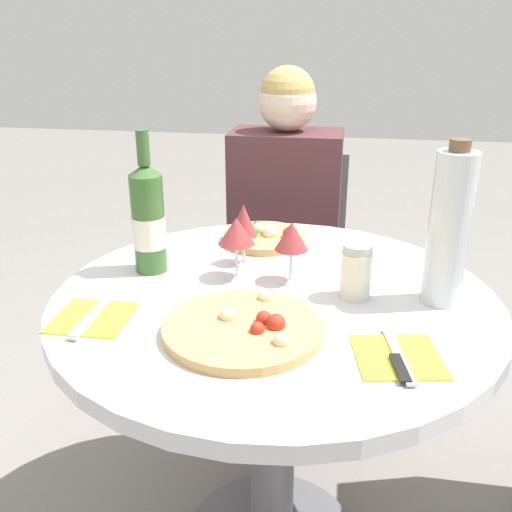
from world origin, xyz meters
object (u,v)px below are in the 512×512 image
at_px(dining_table, 274,354).
at_px(chair_behind_diner, 286,274).
at_px(pizza_large, 245,328).
at_px(wine_bottle, 148,219).
at_px(tall_carafe, 449,229).
at_px(seated_diner, 282,262).

relative_size(dining_table, chair_behind_diner, 1.15).
bearing_deg(chair_behind_diner, pizza_large, 91.78).
height_order(dining_table, pizza_large, pizza_large).
relative_size(wine_bottle, tall_carafe, 0.97).
bearing_deg(seated_diner, tall_carafe, 121.88).
relative_size(dining_table, tall_carafe, 2.81).
height_order(chair_behind_diner, seated_diner, seated_diner).
bearing_deg(wine_bottle, dining_table, -15.26).
xyz_separation_m(wine_bottle, tall_carafe, (0.66, -0.06, 0.04)).
distance_m(chair_behind_diner, wine_bottle, 0.92).
bearing_deg(chair_behind_diner, tall_carafe, 117.12).
bearing_deg(pizza_large, seated_diner, 92.07).
relative_size(dining_table, seated_diner, 0.83).
distance_m(chair_behind_diner, seated_diner, 0.18).
relative_size(chair_behind_diner, seated_diner, 0.73).
distance_m(seated_diner, tall_carafe, 0.88).
xyz_separation_m(dining_table, chair_behind_diner, (-0.07, 0.84, -0.17)).
distance_m(dining_table, pizza_large, 0.24).
relative_size(pizza_large, wine_bottle, 0.92).
xyz_separation_m(dining_table, seated_diner, (-0.07, 0.70, -0.06)).
height_order(pizza_large, tall_carafe, tall_carafe).
distance_m(pizza_large, wine_bottle, 0.40).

